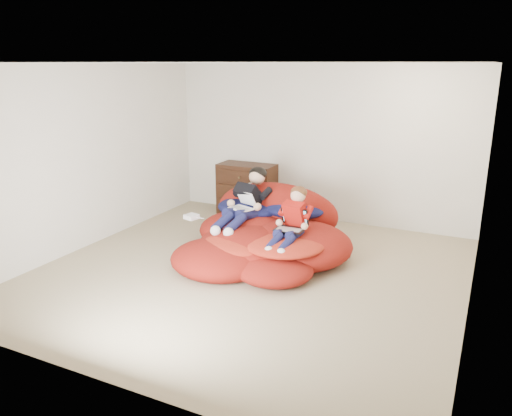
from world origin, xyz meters
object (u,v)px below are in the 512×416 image
(beanbag_pile, at_px, (266,235))
(laptop_white, at_px, (243,204))
(laptop_black, at_px, (292,224))
(dresser, at_px, (247,189))
(older_boy, at_px, (247,199))
(younger_boy, at_px, (292,218))

(beanbag_pile, bearing_deg, laptop_white, 167.90)
(beanbag_pile, relative_size, laptop_black, 6.72)
(laptop_white, bearing_deg, beanbag_pile, -12.10)
(dresser, relative_size, older_boy, 0.76)
(laptop_white, distance_m, laptop_black, 0.91)
(dresser, height_order, beanbag_pile, dresser)
(dresser, xyz_separation_m, laptop_black, (1.55, -1.81, 0.13))
(older_boy, distance_m, laptop_white, 0.12)
(laptop_white, xyz_separation_m, laptop_black, (0.85, -0.33, -0.07))
(younger_boy, bearing_deg, laptop_white, 159.61)
(younger_boy, relative_size, laptop_black, 2.49)
(younger_boy, distance_m, laptop_white, 0.91)
(beanbag_pile, distance_m, older_boy, 0.60)
(younger_boy, height_order, laptop_black, younger_boy)
(older_boy, height_order, laptop_black, older_boy)
(beanbag_pile, distance_m, younger_boy, 0.65)
(younger_boy, bearing_deg, older_boy, 153.16)
(laptop_white, bearing_deg, older_boy, 90.00)
(younger_boy, xyz_separation_m, laptop_black, (-0.00, -0.01, -0.07))
(laptop_white, bearing_deg, younger_boy, -20.39)
(laptop_black, bearing_deg, younger_boy, 90.00)
(older_boy, bearing_deg, laptop_black, -27.36)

